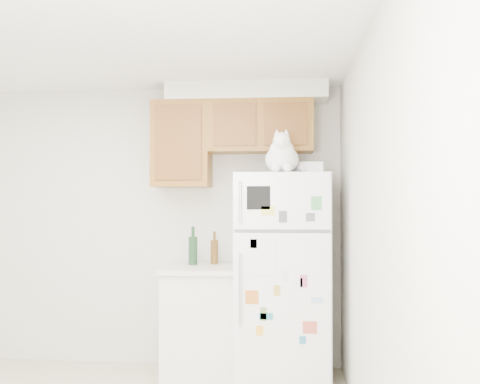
# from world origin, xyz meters

# --- Properties ---
(room_shell) EXTENTS (3.84, 4.04, 2.52)m
(room_shell) POSITION_xyz_m (0.12, 0.24, 1.67)
(room_shell) COLOR beige
(room_shell) RESTS_ON ground_plane
(refrigerator) EXTENTS (0.76, 0.78, 1.70)m
(refrigerator) POSITION_xyz_m (1.39, 1.61, 0.85)
(refrigerator) COLOR white
(refrigerator) RESTS_ON ground_plane
(base_counter) EXTENTS (0.64, 0.64, 0.92)m
(base_counter) POSITION_xyz_m (0.70, 1.68, 0.46)
(base_counter) COLOR white
(base_counter) RESTS_ON ground_plane
(cat) EXTENTS (0.33, 0.48, 0.34)m
(cat) POSITION_xyz_m (1.39, 1.40, 1.83)
(cat) COLOR white
(cat) RESTS_ON refrigerator
(storage_box_back) EXTENTS (0.19, 0.15, 0.10)m
(storage_box_back) POSITION_xyz_m (1.59, 1.65, 1.75)
(storage_box_back) COLOR white
(storage_box_back) RESTS_ON refrigerator
(storage_box_front) EXTENTS (0.17, 0.14, 0.09)m
(storage_box_front) POSITION_xyz_m (1.65, 1.53, 1.74)
(storage_box_front) COLOR white
(storage_box_front) RESTS_ON refrigerator
(bottle_green) EXTENTS (0.08, 0.08, 0.33)m
(bottle_green) POSITION_xyz_m (0.61, 1.79, 1.09)
(bottle_green) COLOR #19381E
(bottle_green) RESTS_ON base_counter
(bottle_amber) EXTENTS (0.07, 0.07, 0.29)m
(bottle_amber) POSITION_xyz_m (0.79, 1.86, 1.06)
(bottle_amber) COLOR #593814
(bottle_amber) RESTS_ON base_counter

